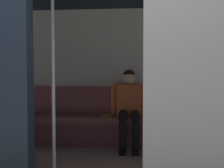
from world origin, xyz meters
The scene contains 6 objects.
train_car centered at (0.07, -1.08, 1.50)m, with size 6.40×2.48×2.30m.
bench_seat centered at (0.00, -1.97, 0.35)m, with size 2.92×0.44×0.46m.
person_seated centered at (-0.30, -1.92, 0.68)m, with size 0.55×0.68×1.19m.
handbag centered at (-0.68, -2.03, 0.55)m, with size 0.26×0.15×0.17m.
book centered at (0.06, -2.04, 0.48)m, with size 0.15×0.22×0.03m, color gold.
grab_pole_door centered at (0.43, -0.47, 1.08)m, with size 0.04×0.04×2.16m, color silver.
Camera 1 is at (-0.47, 2.42, 1.20)m, focal length 45.83 mm.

